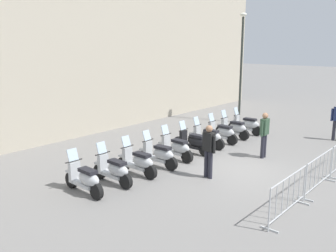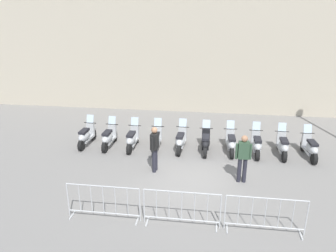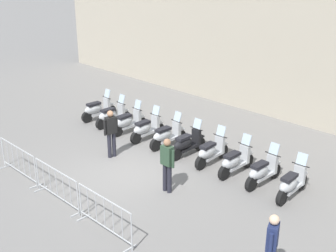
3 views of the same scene
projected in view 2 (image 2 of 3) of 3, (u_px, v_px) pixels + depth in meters
ground_plane at (188, 179)px, 11.38m from camera, size 120.00×120.00×0.00m
motorcycle_0 at (86, 136)px, 14.05m from camera, size 0.56×1.73×1.24m
motorcycle_1 at (109, 138)px, 13.87m from camera, size 0.56×1.72×1.24m
motorcycle_2 at (132, 139)px, 13.72m from camera, size 0.56×1.72×1.24m
motorcycle_3 at (156, 140)px, 13.62m from camera, size 0.56×1.72×1.24m
motorcycle_4 at (181, 140)px, 13.56m from camera, size 0.56×1.73×1.24m
motorcycle_5 at (206, 142)px, 13.39m from camera, size 0.56×1.72×1.24m
motorcycle_6 at (231, 143)px, 13.32m from camera, size 0.56×1.72×1.24m
motorcycle_7 at (257, 144)px, 13.17m from camera, size 0.56×1.72×1.24m
motorcycle_8 at (283, 146)px, 13.04m from camera, size 0.56×1.72×1.24m
motorcycle_9 at (310, 148)px, 12.85m from camera, size 0.56×1.72×1.24m
barrier_segment_0 at (103, 202)px, 9.10m from camera, size 2.14×0.47×1.07m
barrier_segment_1 at (182, 209)px, 8.81m from camera, size 2.14×0.47×1.07m
barrier_segment_2 at (265, 215)px, 8.53m from camera, size 2.14×0.47×1.07m
officer_mid_plaza at (155, 147)px, 11.65m from camera, size 0.28×0.54×1.73m
officer_by_barriers at (243, 156)px, 10.90m from camera, size 0.55×0.23×1.73m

